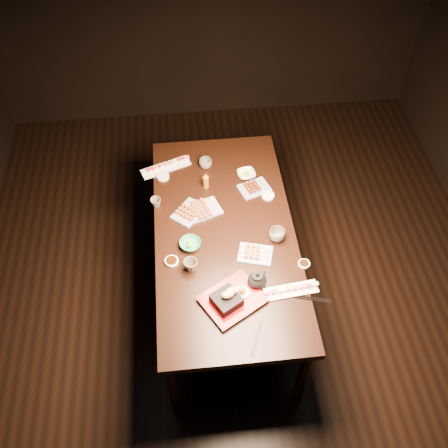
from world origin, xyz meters
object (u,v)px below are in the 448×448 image
(teacup_far_right, at_px, (206,163))
(sushi_platter_near, at_px, (291,289))
(dining_table, at_px, (225,265))
(teacup_far_left, at_px, (156,203))
(edamame_bowl_green, at_px, (190,244))
(teapot, at_px, (257,279))
(edamame_bowl_cream, at_px, (246,174))
(yakitori_plate_right, at_px, (255,252))
(yakitori_plate_left, at_px, (189,210))
(teacup_near_left, at_px, (191,265))
(condiment_bottle, at_px, (206,180))
(yakitori_plate_center, at_px, (204,208))
(sushi_platter_far, at_px, (165,166))
(tempura_tray, at_px, (233,296))
(teacup_mid_right, at_px, (277,235))

(teacup_far_right, bearing_deg, sushi_platter_near, -69.24)
(dining_table, xyz_separation_m, teacup_far_left, (-0.44, 0.27, 0.41))
(edamame_bowl_green, xyz_separation_m, teapot, (0.37, -0.32, 0.04))
(sushi_platter_near, height_order, edamame_bowl_cream, sushi_platter_near)
(edamame_bowl_green, bearing_deg, yakitori_plate_right, -15.24)
(yakitori_plate_left, relative_size, teacup_near_left, 2.56)
(sushi_platter_near, bearing_deg, condiment_bottle, 109.63)
(sushi_platter_near, xyz_separation_m, yakitori_plate_left, (-0.56, 0.67, 0.01))
(edamame_bowl_green, distance_m, teacup_far_right, 0.72)
(edamame_bowl_cream, distance_m, teacup_far_left, 0.68)
(sushi_platter_near, relative_size, edamame_bowl_cream, 2.56)
(teapot, bearing_deg, yakitori_plate_center, 73.80)
(dining_table, relative_size, sushi_platter_near, 5.59)
(dining_table, xyz_separation_m, condiment_bottle, (-0.09, 0.41, 0.44))
(edamame_bowl_green, relative_size, condiment_bottle, 1.07)
(yakitori_plate_center, height_order, teacup_far_right, teacup_far_right)
(teacup_far_right, bearing_deg, yakitori_plate_left, -108.90)
(yakitori_plate_center, relative_size, edamame_bowl_green, 1.62)
(edamame_bowl_cream, distance_m, teacup_near_left, 0.88)
(yakitori_plate_left, bearing_deg, teapot, -108.38)
(yakitori_plate_center, xyz_separation_m, teacup_far_right, (0.05, 0.41, 0.01))
(teacup_far_right, distance_m, condiment_bottle, 0.20)
(sushi_platter_near, bearing_deg, dining_table, 119.25)
(teacup_far_left, relative_size, condiment_bottle, 0.56)
(yakitori_plate_right, xyz_separation_m, teapot, (-0.02, -0.22, 0.03))
(sushi_platter_near, relative_size, yakitori_plate_left, 1.49)
(yakitori_plate_left, relative_size, condiment_bottle, 1.71)
(edamame_bowl_cream, bearing_deg, teacup_near_left, -120.22)
(teapot, height_order, condiment_bottle, condiment_bottle)
(dining_table, relative_size, yakitori_plate_center, 8.25)
(sushi_platter_far, height_order, tempura_tray, tempura_tray)
(teacup_mid_right, distance_m, teacup_far_right, 0.80)
(dining_table, relative_size, teapot, 13.41)
(teacup_far_left, bearing_deg, sushi_platter_near, -44.21)
(edamame_bowl_cream, height_order, teapot, teapot)
(yakitori_plate_left, bearing_deg, teacup_far_right, 21.32)
(teacup_far_right, relative_size, condiment_bottle, 0.73)
(edamame_bowl_green, distance_m, tempura_tray, 0.48)
(dining_table, height_order, teacup_far_right, teacup_far_right)
(yakitori_plate_right, xyz_separation_m, edamame_bowl_cream, (0.04, 0.69, -0.01))
(teapot, relative_size, condiment_bottle, 1.07)
(edamame_bowl_green, bearing_deg, sushi_platter_far, 100.50)
(yakitori_plate_center, bearing_deg, teacup_mid_right, -52.23)
(tempura_tray, bearing_deg, yakitori_plate_left, 76.29)
(sushi_platter_far, xyz_separation_m, teacup_far_right, (0.29, -0.02, 0.01))
(tempura_tray, relative_size, teacup_far_right, 3.65)
(sushi_platter_far, bearing_deg, teacup_mid_right, 113.06)
(yakitori_plate_center, bearing_deg, teacup_far_right, 64.19)
(edamame_bowl_green, relative_size, teacup_mid_right, 1.31)
(tempura_tray, bearing_deg, teacup_mid_right, 21.51)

